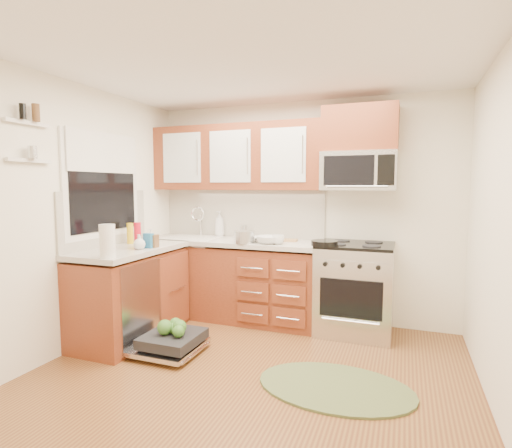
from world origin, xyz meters
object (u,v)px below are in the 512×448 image
at_px(stock_pot, 244,237).
at_px(bowl_a, 249,239).
at_px(skillet, 324,243).
at_px(upper_cabinets, 236,158).
at_px(microwave, 359,171).
at_px(cup, 278,240).
at_px(sink, 192,248).
at_px(rug, 335,387).
at_px(range, 355,289).
at_px(paper_towel_roll, 107,241).
at_px(cutting_board, 286,240).
at_px(bowl_b, 268,240).
at_px(dishwasher, 169,342).

xyz_separation_m(stock_pot, bowl_a, (0.01, 0.11, -0.04)).
bearing_deg(skillet, upper_cabinets, 160.69).
relative_size(microwave, cup, 5.83).
xyz_separation_m(sink, bowl_a, (0.78, -0.09, 0.15)).
height_order(rug, cup, cup).
relative_size(range, microwave, 1.25).
xyz_separation_m(upper_cabinets, sink, (-0.52, -0.16, -1.07)).
relative_size(sink, bowl_a, 2.58).
xyz_separation_m(upper_cabinets, paper_towel_roll, (-0.52, -1.59, -0.80)).
xyz_separation_m(upper_cabinets, cup, (0.61, -0.31, -0.90)).
bearing_deg(cutting_board, paper_towel_roll, -126.19).
height_order(stock_pot, cutting_board, stock_pot).
distance_m(sink, cup, 1.16).
distance_m(microwave, cup, 1.11).
height_order(stock_pot, bowl_b, stock_pot).
distance_m(skillet, cutting_board, 0.63).
bearing_deg(stock_pot, paper_towel_roll, -121.82).
height_order(range, cup, cup).
height_order(dishwasher, skillet, skillet).
height_order(sink, rug, sink).
bearing_deg(range, paper_towel_roll, -143.08).
distance_m(range, cutting_board, 0.91).
bearing_deg(skillet, range, 41.98).
height_order(range, rug, range).
bearing_deg(bowl_a, rug, -44.60).
relative_size(stock_pot, bowl_b, 0.86).
xyz_separation_m(microwave, bowl_a, (-1.15, -0.22, -0.75)).
bearing_deg(microwave, skillet, -126.91).
height_order(range, bowl_a, bowl_a).
xyz_separation_m(bowl_b, cup, (0.11, -0.01, 0.01)).
relative_size(skillet, paper_towel_roll, 0.92).
relative_size(microwave, bowl_a, 3.16).
xyz_separation_m(microwave, sink, (-1.93, -0.13, -0.90)).
distance_m(microwave, cutting_board, 1.09).
distance_m(cutting_board, cup, 0.29).
bearing_deg(rug, cup, 126.67).
bearing_deg(dishwasher, bowl_b, 56.80).
bearing_deg(microwave, dishwasher, -140.93).
distance_m(skillet, bowl_b, 0.63).
height_order(rug, bowl_a, bowl_a).
height_order(sink, dishwasher, sink).
height_order(upper_cabinets, bowl_a, upper_cabinets).
relative_size(upper_cabinets, bowl_a, 8.53).
relative_size(upper_cabinets, stock_pot, 9.10).
height_order(range, dishwasher, range).
distance_m(microwave, bowl_a, 1.39).
distance_m(range, bowl_a, 1.25).
height_order(dishwasher, stock_pot, stock_pot).
relative_size(dishwasher, paper_towel_roll, 2.40).
relative_size(rug, bowl_a, 4.97).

